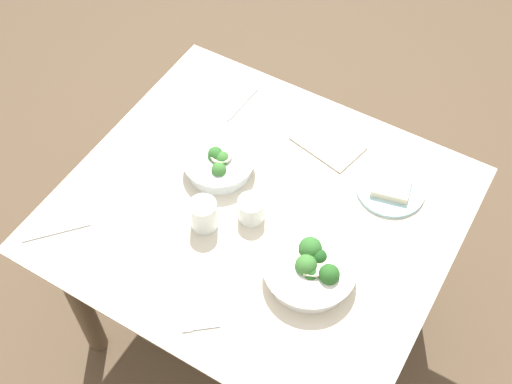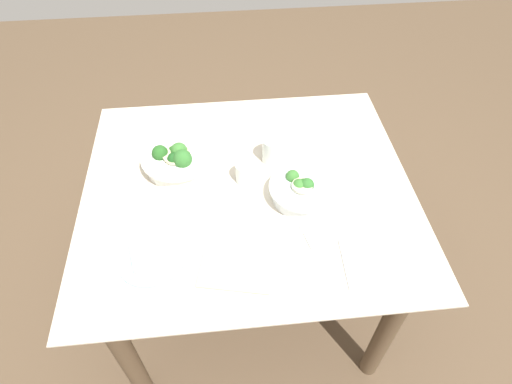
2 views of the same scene
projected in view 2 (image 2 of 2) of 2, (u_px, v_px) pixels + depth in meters
The scene contains 12 objects.
ground_plane at pixel (250, 292), 2.04m from camera, with size 6.00×6.00×0.00m, color brown.
dining_table at pixel (248, 209), 1.58m from camera, with size 1.15×1.03×0.74m.
broccoli_bowl_far at pixel (302, 190), 1.44m from camera, with size 0.23×0.23×0.09m.
broccoli_bowl_near at pixel (178, 159), 1.53m from camera, with size 0.26×0.26×0.11m.
bread_side_plate at pixel (151, 256), 1.29m from camera, with size 0.21×0.21×0.04m.
water_glass_center at pixel (273, 150), 1.55m from camera, with size 0.08×0.08×0.10m, color silver.
water_glass_side at pixel (247, 172), 1.49m from camera, with size 0.08×0.08×0.08m, color silver.
fork_by_far_bowl at pixel (223, 115), 1.77m from camera, with size 0.09×0.07×0.00m.
fork_by_near_bowl at pixel (306, 236), 1.35m from camera, with size 0.03×0.10×0.00m.
table_knife_left at pixel (350, 113), 1.78m from camera, with size 0.20×0.01×0.00m, color #B7B7BC.
table_knife_right at pixel (345, 264), 1.28m from camera, with size 0.18×0.01×0.00m, color #B7B7BC.
napkin_folded_upper at pixel (236, 270), 1.26m from camera, with size 0.21×0.14×0.01m, color #B1A997.
Camera 2 is at (0.08, 1.02, 1.83)m, focal length 29.79 mm.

